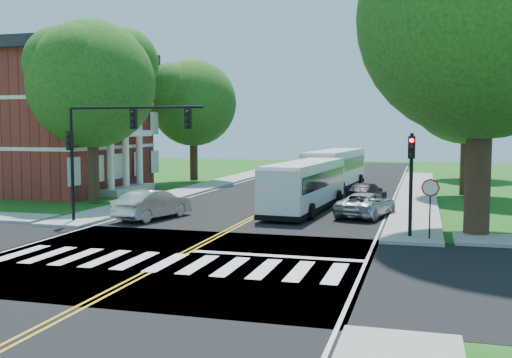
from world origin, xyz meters
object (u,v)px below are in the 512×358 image
(signal_ne, at_px, (411,171))
(bus_lead, at_px, (305,185))
(bus_follow, at_px, (335,169))
(dark_sedan, at_px, (366,193))
(signal_nw, at_px, (113,136))
(suv, at_px, (366,205))
(hatchback, at_px, (153,204))

(signal_ne, bearing_deg, bus_lead, 128.05)
(signal_ne, height_order, bus_follow, signal_ne)
(bus_lead, bearing_deg, signal_ne, 132.02)
(dark_sedan, bearing_deg, signal_nw, 57.04)
(signal_nw, relative_size, bus_follow, 0.60)
(signal_nw, xyz_separation_m, dark_sedan, (11.08, 12.03, -3.71))
(bus_lead, relative_size, suv, 2.35)
(suv, bearing_deg, hatchback, 33.70)
(hatchback, relative_size, suv, 0.99)
(signal_nw, height_order, signal_ne, signal_nw)
(bus_lead, height_order, bus_follow, bus_follow)
(bus_lead, relative_size, hatchback, 2.37)
(bus_lead, relative_size, dark_sedan, 2.43)
(bus_lead, xyz_separation_m, dark_sedan, (3.06, 4.30, -0.83))
(signal_ne, xyz_separation_m, suv, (-2.41, 6.15, -2.30))
(bus_follow, bearing_deg, dark_sedan, 115.33)
(signal_nw, relative_size, signal_ne, 1.62)
(signal_ne, height_order, dark_sedan, signal_ne)
(bus_follow, height_order, suv, bus_follow)
(dark_sedan, bearing_deg, bus_follow, -59.35)
(suv, bearing_deg, signal_ne, 125.68)
(signal_ne, bearing_deg, signal_nw, -179.95)
(signal_ne, relative_size, suv, 0.93)
(signal_nw, height_order, bus_follow, signal_nw)
(hatchback, distance_m, dark_sedan, 14.01)
(bus_lead, relative_size, bus_follow, 0.92)
(hatchback, bearing_deg, dark_sedan, -121.93)
(bus_lead, height_order, suv, bus_lead)
(signal_nw, xyz_separation_m, bus_lead, (8.01, 7.73, -2.88))
(bus_lead, xyz_separation_m, suv, (3.63, -1.56, -0.84))
(bus_follow, xyz_separation_m, suv, (3.69, -14.03, -0.96))
(bus_lead, distance_m, suv, 4.04)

